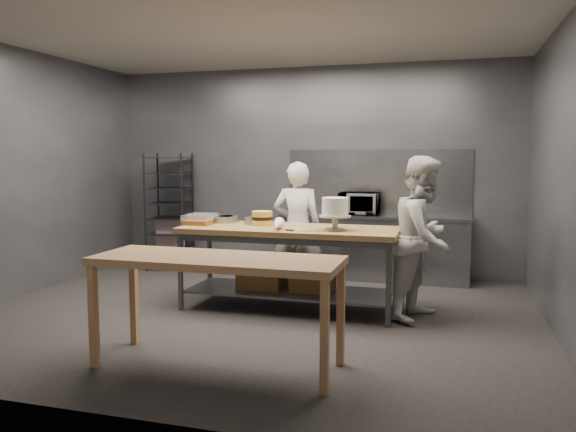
{
  "coord_description": "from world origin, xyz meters",
  "views": [
    {
      "loc": [
        2.01,
        -5.56,
        1.69
      ],
      "look_at": [
        0.31,
        0.3,
        1.05
      ],
      "focal_mm": 35.0,
      "sensor_mm": 36.0,
      "label": 1
    }
  ],
  "objects_px": {
    "chef_behind": "(297,228)",
    "microwave": "(359,203)",
    "work_table": "(287,258)",
    "speed_rack": "(170,212)",
    "layer_cake": "(262,218)",
    "frosted_cake_stand": "(335,209)",
    "chef_right": "(424,238)",
    "near_counter": "(217,267)"
  },
  "relations": [
    {
      "from": "chef_behind",
      "to": "microwave",
      "type": "height_order",
      "value": "chef_behind"
    },
    {
      "from": "work_table",
      "to": "chef_behind",
      "type": "xyz_separation_m",
      "value": [
        -0.08,
        0.73,
        0.25
      ]
    },
    {
      "from": "speed_rack",
      "to": "layer_cake",
      "type": "distance_m",
      "value": 2.64
    },
    {
      "from": "chef_behind",
      "to": "frosted_cake_stand",
      "type": "height_order",
      "value": "chef_behind"
    },
    {
      "from": "speed_rack",
      "to": "frosted_cake_stand",
      "type": "xyz_separation_m",
      "value": [
        2.94,
        -1.87,
        0.29
      ]
    },
    {
      "from": "work_table",
      "to": "chef_behind",
      "type": "relative_size",
      "value": 1.46
    },
    {
      "from": "speed_rack",
      "to": "microwave",
      "type": "relative_size",
      "value": 3.23
    },
    {
      "from": "speed_rack",
      "to": "microwave",
      "type": "distance_m",
      "value": 2.9
    },
    {
      "from": "chef_behind",
      "to": "layer_cake",
      "type": "height_order",
      "value": "chef_behind"
    },
    {
      "from": "speed_rack",
      "to": "frosted_cake_stand",
      "type": "bearing_deg",
      "value": -32.44
    },
    {
      "from": "chef_behind",
      "to": "chef_right",
      "type": "height_order",
      "value": "chef_right"
    },
    {
      "from": "speed_rack",
      "to": "chef_behind",
      "type": "xyz_separation_m",
      "value": [
        2.29,
        -1.01,
        -0.04
      ]
    },
    {
      "from": "near_counter",
      "to": "frosted_cake_stand",
      "type": "distance_m",
      "value": 1.85
    },
    {
      "from": "work_table",
      "to": "chef_right",
      "type": "height_order",
      "value": "chef_right"
    },
    {
      "from": "frosted_cake_stand",
      "to": "layer_cake",
      "type": "height_order",
      "value": "frosted_cake_stand"
    },
    {
      "from": "work_table",
      "to": "speed_rack",
      "type": "xyz_separation_m",
      "value": [
        -2.37,
        1.74,
        0.28
      ]
    },
    {
      "from": "near_counter",
      "to": "chef_behind",
      "type": "height_order",
      "value": "chef_behind"
    },
    {
      "from": "microwave",
      "to": "chef_behind",
      "type": "bearing_deg",
      "value": -118.79
    },
    {
      "from": "microwave",
      "to": "layer_cake",
      "type": "bearing_deg",
      "value": -115.62
    },
    {
      "from": "speed_rack",
      "to": "chef_behind",
      "type": "relative_size",
      "value": 1.07
    },
    {
      "from": "chef_behind",
      "to": "microwave",
      "type": "relative_size",
      "value": 3.02
    },
    {
      "from": "chef_behind",
      "to": "chef_right",
      "type": "relative_size",
      "value": 0.96
    },
    {
      "from": "chef_right",
      "to": "frosted_cake_stand",
      "type": "bearing_deg",
      "value": 121.44
    },
    {
      "from": "near_counter",
      "to": "layer_cake",
      "type": "relative_size",
      "value": 8.5
    },
    {
      "from": "layer_cake",
      "to": "frosted_cake_stand",
      "type": "bearing_deg",
      "value": -13.41
    },
    {
      "from": "near_counter",
      "to": "microwave",
      "type": "relative_size",
      "value": 3.69
    },
    {
      "from": "frosted_cake_stand",
      "to": "layer_cake",
      "type": "bearing_deg",
      "value": 166.59
    },
    {
      "from": "near_counter",
      "to": "layer_cake",
      "type": "distance_m",
      "value": 1.95
    },
    {
      "from": "speed_rack",
      "to": "chef_right",
      "type": "xyz_separation_m",
      "value": [
        3.85,
        -1.7,
        -0.0
      ]
    },
    {
      "from": "chef_behind",
      "to": "near_counter",
      "type": "bearing_deg",
      "value": 83.79
    },
    {
      "from": "frosted_cake_stand",
      "to": "near_counter",
      "type": "bearing_deg",
      "value": -109.66
    },
    {
      "from": "speed_rack",
      "to": "layer_cake",
      "type": "bearing_deg",
      "value": -38.89
    },
    {
      "from": "chef_right",
      "to": "near_counter",
      "type": "bearing_deg",
      "value": 161.78
    },
    {
      "from": "speed_rack",
      "to": "work_table",
      "type": "bearing_deg",
      "value": -36.19
    },
    {
      "from": "speed_rack",
      "to": "chef_right",
      "type": "height_order",
      "value": "speed_rack"
    },
    {
      "from": "speed_rack",
      "to": "chef_behind",
      "type": "distance_m",
      "value": 2.5
    },
    {
      "from": "work_table",
      "to": "layer_cake",
      "type": "bearing_deg",
      "value": 166.2
    },
    {
      "from": "near_counter",
      "to": "chef_right",
      "type": "height_order",
      "value": "chef_right"
    },
    {
      "from": "work_table",
      "to": "chef_behind",
      "type": "height_order",
      "value": "chef_behind"
    },
    {
      "from": "near_counter",
      "to": "microwave",
      "type": "height_order",
      "value": "microwave"
    },
    {
      "from": "near_counter",
      "to": "layer_cake",
      "type": "bearing_deg",
      "value": 98.11
    },
    {
      "from": "work_table",
      "to": "microwave",
      "type": "height_order",
      "value": "microwave"
    }
  ]
}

